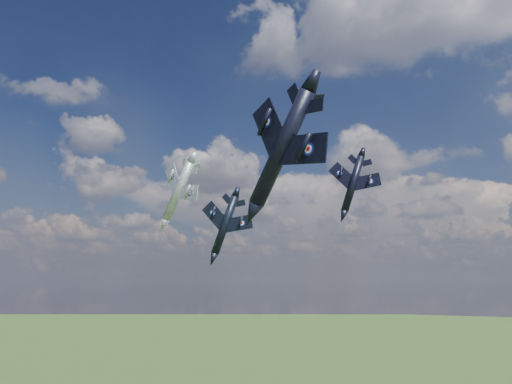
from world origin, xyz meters
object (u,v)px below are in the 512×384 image
at_px(jet_left_silver, 178,191).
at_px(jet_high_navy, 353,184).
at_px(jet_lead_navy, 225,225).
at_px(jet_right_navy, 282,148).

bearing_deg(jet_left_silver, jet_high_navy, 39.58).
relative_size(jet_lead_navy, jet_high_navy, 1.07).
height_order(jet_lead_navy, jet_right_navy, jet_right_navy).
xyz_separation_m(jet_lead_navy, jet_right_navy, (25.52, -35.13, 2.66)).
bearing_deg(jet_left_silver, jet_right_navy, -25.18).
distance_m(jet_right_navy, jet_high_navy, 42.59).
height_order(jet_right_navy, jet_left_silver, jet_left_silver).
xyz_separation_m(jet_right_navy, jet_high_navy, (-3.87, 42.20, 4.29)).
distance_m(jet_right_navy, jet_left_silver, 45.10).
distance_m(jet_high_navy, jet_left_silver, 31.07).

